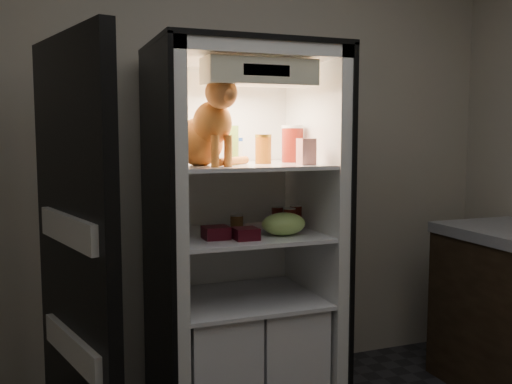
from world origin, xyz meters
TOP-DOWN VIEW (x-y plane):
  - room_shell at (0.00, 0.00)m, footprint 3.60×3.60m
  - refrigerator at (0.00, 1.38)m, footprint 0.90×0.72m
  - fridge_door at (-0.83, 1.13)m, footprint 0.28×0.86m
  - tabby_cat at (-0.22, 1.23)m, footprint 0.40×0.44m
  - parmesan_shaker at (-0.04, 1.41)m, footprint 0.07×0.07m
  - mayo_tub at (0.01, 1.51)m, footprint 0.09×0.09m
  - salsa_jar at (0.10, 1.31)m, footprint 0.08×0.08m
  - pepper_jar at (0.29, 1.39)m, footprint 0.11×0.11m
  - cream_carton at (0.25, 1.14)m, footprint 0.07×0.07m
  - soda_can_a at (0.22, 1.41)m, footprint 0.06×0.06m
  - soda_can_b at (0.31, 1.37)m, footprint 0.07×0.07m
  - soda_can_c at (0.23, 1.29)m, footprint 0.06×0.06m
  - condiment_jar at (-0.02, 1.37)m, footprint 0.07×0.07m
  - grape_bag at (0.16, 1.20)m, footprint 0.23×0.16m
  - berry_box_left at (-0.18, 1.22)m, footprint 0.12×0.12m
  - berry_box_right at (-0.05, 1.16)m, footprint 0.11×0.11m

SIDE VIEW (x-z plane):
  - refrigerator at x=0.00m, z-range -0.15..1.73m
  - fridge_door at x=-0.83m, z-range -0.01..1.84m
  - berry_box_right at x=-0.05m, z-range 0.94..1.00m
  - berry_box_left at x=-0.18m, z-range 0.94..1.00m
  - condiment_jar at x=-0.02m, z-range 0.94..1.03m
  - grape_bag at x=0.16m, z-range 0.94..1.05m
  - soda_can_a at x=0.22m, z-range 0.94..1.05m
  - soda_can_c at x=0.23m, z-range 0.94..1.06m
  - soda_can_b at x=0.31m, z-range 0.94..1.06m
  - cream_carton at x=0.25m, z-range 1.29..1.42m
  - mayo_tub at x=0.01m, z-range 1.29..1.42m
  - salsa_jar at x=0.10m, z-range 1.29..1.44m
  - parmesan_shaker at x=-0.04m, z-range 1.29..1.48m
  - pepper_jar at x=0.29m, z-range 1.29..1.48m
  - tabby_cat at x=-0.22m, z-range 1.23..1.68m
  - room_shell at x=0.00m, z-range -0.18..3.42m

